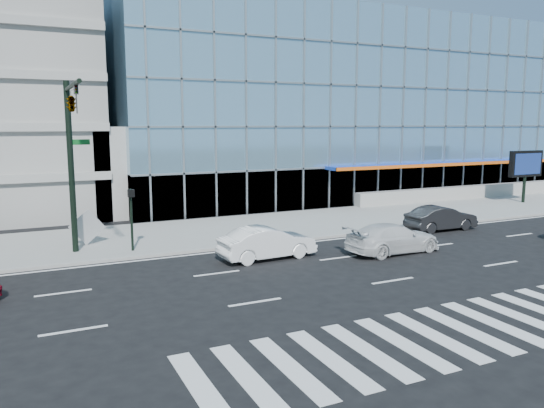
{
  "coord_description": "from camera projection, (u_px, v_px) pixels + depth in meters",
  "views": [
    {
      "loc": [
        -13.13,
        -20.38,
        6.21
      ],
      "look_at": [
        -2.01,
        3.0,
        2.27
      ],
      "focal_mm": 35.0,
      "sensor_mm": 36.0,
      "label": 1
    }
  ],
  "objects": [
    {
      "name": "white_suv",
      "position": [
        393.0,
        238.0,
        25.66
      ],
      "size": [
        4.99,
        2.19,
        1.43
      ],
      "primitive_type": "imported",
      "rotation": [
        0.0,
        0.0,
        1.61
      ],
      "color": "silver",
      "rests_on": "ground"
    },
    {
      "name": "white_sedan",
      "position": [
        267.0,
        243.0,
        24.5
      ],
      "size": [
        4.65,
        1.87,
        1.5
      ],
      "primitive_type": "imported",
      "rotation": [
        0.0,
        0.0,
        1.63
      ],
      "color": "white",
      "rests_on": "ground"
    },
    {
      "name": "dark_sedan",
      "position": [
        441.0,
        218.0,
        31.05
      ],
      "size": [
        4.37,
        1.58,
        1.43
      ],
      "primitive_type": "imported",
      "rotation": [
        0.0,
        0.0,
        1.56
      ],
      "color": "black",
      "rests_on": "ground"
    },
    {
      "name": "marquee_sign",
      "position": [
        526.0,
        165.0,
        40.72
      ],
      "size": [
        3.2,
        0.43,
        4.0
      ],
      "color": "black",
      "rests_on": "sidewalk"
    },
    {
      "name": "tilted_panel",
      "position": [
        87.0,
        227.0,
        26.59
      ],
      "size": [
        1.82,
        0.28,
        1.83
      ],
      "primitive_type": "cube",
      "rotation": [
        0.0,
        0.88,
        0.12
      ],
      "color": "#A9A9A9",
      "rests_on": "sidewalk"
    },
    {
      "name": "ped_signal_post",
      "position": [
        131.0,
        210.0,
        25.18
      ],
      "size": [
        0.3,
        0.33,
        3.0
      ],
      "color": "black",
      "rests_on": "sidewalk"
    },
    {
      "name": "ground",
      "position": [
        338.0,
        258.0,
        24.7
      ],
      "size": [
        160.0,
        160.0,
        0.0
      ],
      "primitive_type": "plane",
      "color": "black",
      "rests_on": "ground"
    },
    {
      "name": "sidewalk",
      "position": [
        266.0,
        227.0,
        31.83
      ],
      "size": [
        120.0,
        8.0,
        0.15
      ],
      "primitive_type": "cube",
      "color": "gray",
      "rests_on": "ground"
    },
    {
      "name": "theatre_building",
      "position": [
        318.0,
        110.0,
        52.73
      ],
      "size": [
        42.0,
        26.0,
        15.0
      ],
      "primitive_type": "cube",
      "color": "#7AACCB",
      "rests_on": "ground"
    },
    {
      "name": "ramp_block",
      "position": [
        131.0,
        169.0,
        37.77
      ],
      "size": [
        6.0,
        8.0,
        6.0
      ],
      "primitive_type": "cube",
      "color": "gray",
      "rests_on": "ground"
    },
    {
      "name": "traffic_signal",
      "position": [
        71.0,
        125.0,
        23.18
      ],
      "size": [
        1.14,
        5.74,
        8.0
      ],
      "color": "black",
      "rests_on": "sidewalk"
    },
    {
      "name": "retaining_wall",
      "position": [
        504.0,
        189.0,
        45.16
      ],
      "size": [
        30.0,
        0.8,
        1.0
      ],
      "primitive_type": "cube",
      "color": "gray",
      "rests_on": "sidewalk"
    }
  ]
}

